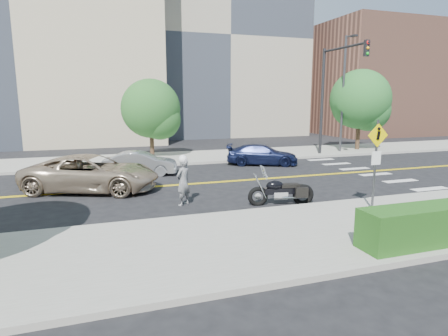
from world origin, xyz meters
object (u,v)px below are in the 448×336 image
Objects in this scene: parked_car_silver at (141,163)px; motorcycle at (282,185)px; pedestrian_sign at (376,156)px; parked_car_blue at (262,155)px; motorcyclist at (183,180)px; suv at (92,173)px.

motorcycle is at bearing -136.19° from parked_car_silver.
motorcycle is at bearing 141.36° from pedestrian_sign.
parked_car_blue is at bearing 81.16° from motorcycle.
pedestrian_sign is 3.35m from motorcycle.
motorcyclist reaches higher than suv.
suv is (-3.19, 3.35, -0.16)m from motorcyclist.
parked_car_blue is at bearing -167.87° from motorcyclist.
motorcyclist is at bearing 152.94° from pedestrian_sign.
pedestrian_sign is at bearing -28.09° from motorcycle.
suv is 10.20m from parked_car_blue.
motorcycle reaches higher than parked_car_blue.
pedestrian_sign is 11.50m from parked_car_silver.
motorcycle is 0.65× the size of parked_car_silver.
parked_car_blue is at bearing -47.18° from suv.
pedestrian_sign reaches higher than suv.
pedestrian_sign is at bearing -103.82° from suv.
motorcyclist is (-5.86, 3.00, -1.04)m from pedestrian_sign.
parked_car_silver is (-0.88, 6.22, -0.32)m from motorcyclist.
motorcycle is 8.45m from parked_car_silver.
parked_car_blue is (2.87, 8.15, -0.12)m from motorcycle.
suv reaches higher than parked_car_silver.
suv is at bearing 144.97° from pedestrian_sign.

